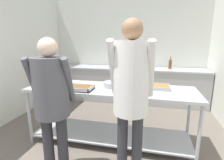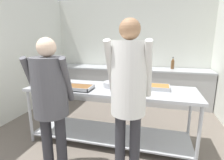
# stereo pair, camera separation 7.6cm
# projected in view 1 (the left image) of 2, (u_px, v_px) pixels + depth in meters

# --- Properties ---
(wall_rear) EXTENTS (4.15, 0.06, 2.65)m
(wall_rear) POSITION_uv_depth(u_px,v_px,m) (127.00, 50.00, 4.72)
(wall_rear) COLOR silver
(wall_rear) RESTS_ON ground_plane
(wall_left) EXTENTS (0.06, 3.99, 2.65)m
(wall_left) POSITION_uv_depth(u_px,v_px,m) (7.00, 54.00, 3.34)
(wall_left) COLOR silver
(wall_left) RESTS_ON ground_plane
(back_counter) EXTENTS (3.99, 0.65, 0.89)m
(back_counter) POSITION_uv_depth(u_px,v_px,m) (125.00, 84.00, 4.57)
(back_counter) COLOR #A8A8A8
(back_counter) RESTS_ON ground_plane
(serving_counter) EXTENTS (2.50, 0.75, 0.88)m
(serving_counter) POSITION_uv_depth(u_px,v_px,m) (111.00, 106.00, 2.68)
(serving_counter) COLOR #ADAFB5
(serving_counter) RESTS_ON ground_plane
(plate_stack) EXTENTS (0.22, 0.22, 0.05)m
(plate_stack) POSITION_uv_depth(u_px,v_px,m) (65.00, 84.00, 2.77)
(plate_stack) COLOR white
(plate_stack) RESTS_ON serving_counter
(serving_tray_roast) EXTENTS (0.37, 0.27, 0.05)m
(serving_tray_roast) POSITION_uv_depth(u_px,v_px,m) (79.00, 88.00, 2.52)
(serving_tray_roast) COLOR #ADAFB5
(serving_tray_roast) RESTS_ON serving_counter
(sauce_pan) EXTENTS (0.42, 0.28, 0.08)m
(sauce_pan) POSITION_uv_depth(u_px,v_px,m) (113.00, 84.00, 2.66)
(sauce_pan) COLOR #ADAFB5
(sauce_pan) RESTS_ON serving_counter
(broccoli_bowl) EXTENTS (0.19, 0.19, 0.09)m
(broccoli_bowl) POSITION_uv_depth(u_px,v_px,m) (132.00, 92.00, 2.30)
(broccoli_bowl) COLOR #B2B2B7
(broccoli_bowl) RESTS_ON serving_counter
(serving_tray_vegetables) EXTENTS (0.37, 0.29, 0.05)m
(serving_tray_vegetables) POSITION_uv_depth(u_px,v_px,m) (157.00, 87.00, 2.58)
(serving_tray_vegetables) COLOR #ADAFB5
(serving_tray_vegetables) RESTS_ON serving_counter
(guest_serving_left) EXTENTS (0.45, 0.36, 1.79)m
(guest_serving_left) POSITION_uv_depth(u_px,v_px,m) (131.00, 87.00, 1.80)
(guest_serving_left) COLOR #2D2D33
(guest_serving_left) RESTS_ON ground_plane
(guest_serving_right) EXTENTS (0.53, 0.39, 1.61)m
(guest_serving_right) POSITION_uv_depth(u_px,v_px,m) (51.00, 94.00, 1.97)
(guest_serving_right) COLOR #2D2D33
(guest_serving_right) RESTS_ON ground_plane
(water_bottle) EXTENTS (0.08, 0.08, 0.29)m
(water_bottle) POSITION_uv_depth(u_px,v_px,m) (170.00, 63.00, 4.28)
(water_bottle) COLOR brown
(water_bottle) RESTS_ON back_counter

